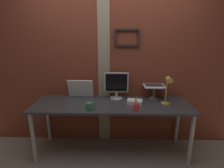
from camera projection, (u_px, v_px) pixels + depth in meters
The scene contains 11 objects.
ground_plane at pixel (110, 151), 2.70m from camera, with size 6.00×6.00×0.00m, color gray.
brick_wall_back at pixel (110, 62), 2.75m from camera, with size 3.73×0.16×2.54m.
desk at pixel (112, 108), 2.53m from camera, with size 2.16×0.66×0.75m.
monitor at pixel (116, 84), 2.66m from camera, with size 0.35×0.18×0.39m.
laptop_stand at pixel (154, 90), 2.67m from camera, with size 0.28×0.22×0.19m.
laptop at pixel (154, 82), 2.70m from camera, with size 0.30×0.32×0.20m.
whiteboard_panel at pixel (81, 89), 2.74m from camera, with size 0.38×0.02×0.28m, color white.
desk_lamp at pixel (168, 88), 2.38m from camera, with size 0.12×0.20×0.40m.
pen_cup at pixel (136, 107), 2.27m from camera, with size 0.07×0.07×0.17m.
coffee_mug at pixel (90, 106), 2.28m from camera, with size 0.12×0.08×0.10m.
paper_clutter_stack at pixel (135, 102), 2.50m from camera, with size 0.20×0.14×0.05m, color silver.
Camera 1 is at (0.10, -2.34, 1.66)m, focal length 29.35 mm.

